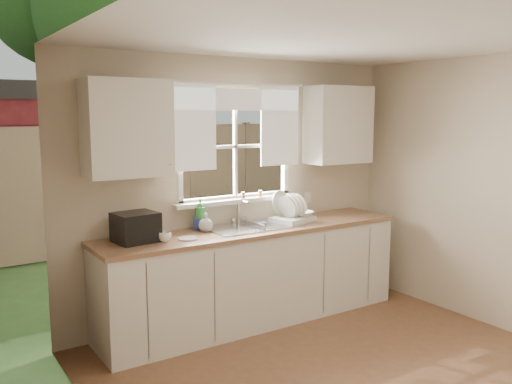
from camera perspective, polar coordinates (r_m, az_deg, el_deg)
room_walls at (r=3.71m, az=14.68°, el=-3.40°), size 3.62×4.02×2.50m
ceiling at (r=3.72m, az=14.65°, el=16.20°), size 3.60×4.00×0.02m
window at (r=5.27m, az=-2.09°, el=3.00°), size 1.38×0.16×1.06m
curtains at (r=5.20m, az=-1.82°, el=7.87°), size 1.50×0.03×0.81m
base_cabinets at (r=5.21m, az=-0.18°, el=-8.87°), size 3.00×0.62×0.87m
countertop at (r=5.09m, az=-0.19°, el=-3.97°), size 3.04×0.65×0.04m
upper_cabinet_left at (r=4.59m, az=-13.41°, el=6.55°), size 0.70×0.33×0.80m
upper_cabinet_right at (r=5.79m, az=8.67°, el=7.00°), size 0.70×0.33×0.80m
wall_outlet at (r=5.81m, az=5.46°, el=-0.58°), size 0.08×0.01×0.12m
sill_jars at (r=5.33m, az=-0.45°, el=-0.25°), size 0.24×0.04×0.06m
backyard at (r=11.49m, az=-16.90°, el=15.39°), size 20.00×10.00×6.13m
sink at (r=5.13m, az=-0.38°, el=-4.48°), size 0.88×0.52×0.40m
dish_rack at (r=5.35m, az=3.77°, el=-2.32°), size 0.46×0.39×0.30m
bowl at (r=5.38m, az=5.03°, el=-2.28°), size 0.21×0.21×0.05m
soap_bottle_a at (r=5.01m, az=-5.89°, el=-2.30°), size 0.14×0.14×0.29m
soap_bottle_b at (r=5.01m, az=-6.05°, el=-3.01°), size 0.09×0.10×0.17m
soap_bottle_c at (r=4.93m, az=-5.33°, el=-3.19°), size 0.16×0.16×0.17m
saucer at (r=4.64m, az=-7.19°, el=-4.91°), size 0.16×0.16×0.01m
cup at (r=4.58m, az=-9.55°, el=-4.69°), size 0.12×0.12×0.08m
black_appliance at (r=4.61m, az=-12.55°, el=-3.65°), size 0.37×0.33×0.25m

